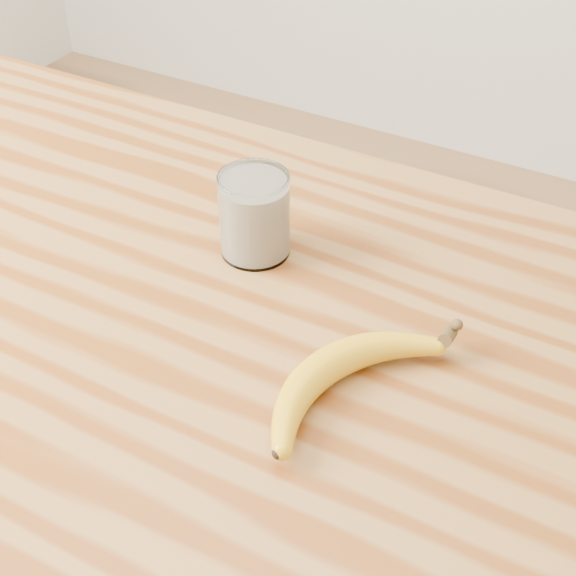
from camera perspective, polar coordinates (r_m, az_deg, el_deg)
The scene contains 3 objects.
table at distance 1.04m, azimuth -10.01°, elevation -5.21°, with size 1.20×0.80×0.90m.
smoothie_glass at distance 0.96m, azimuth -2.40°, elevation 5.16°, with size 0.09×0.09×0.11m.
banana at distance 0.82m, azimuth 2.82°, elevation -5.46°, with size 0.11×0.31×0.04m, color gold, non-canonical shape.
Camera 1 is at (0.51, -0.54, 1.50)m, focal length 50.00 mm.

